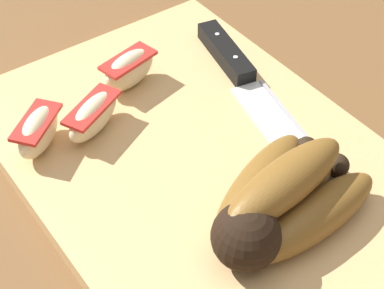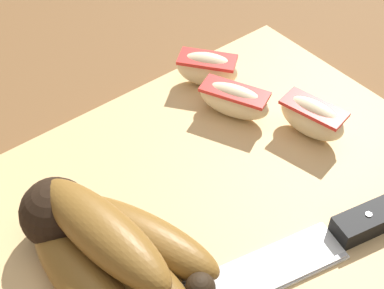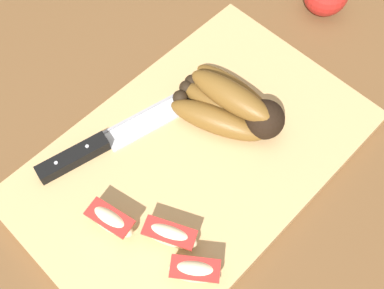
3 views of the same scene
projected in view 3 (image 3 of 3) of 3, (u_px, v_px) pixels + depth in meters
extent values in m
plane|color=brown|center=(195.00, 168.00, 0.64)|extent=(6.00, 6.00, 0.00)
cube|color=tan|center=(195.00, 157.00, 0.64)|extent=(0.48, 0.30, 0.02)
sphere|color=black|center=(265.00, 119.00, 0.62)|extent=(0.05, 0.05, 0.05)
ellipsoid|color=brown|center=(234.00, 92.00, 0.65)|extent=(0.04, 0.14, 0.04)
sphere|color=black|center=(192.00, 82.00, 0.66)|extent=(0.02, 0.02, 0.02)
ellipsoid|color=brown|center=(226.00, 106.00, 0.64)|extent=(0.07, 0.14, 0.04)
sphere|color=black|center=(187.00, 88.00, 0.66)|extent=(0.02, 0.02, 0.02)
ellipsoid|color=brown|center=(217.00, 120.00, 0.63)|extent=(0.09, 0.14, 0.04)
sphere|color=black|center=(180.00, 98.00, 0.65)|extent=(0.02, 0.02, 0.02)
ellipsoid|color=brown|center=(232.00, 96.00, 0.62)|extent=(0.06, 0.13, 0.04)
cube|color=silver|center=(164.00, 112.00, 0.66)|extent=(0.18, 0.07, 0.00)
cube|color=#99999E|center=(158.00, 104.00, 0.66)|extent=(0.17, 0.04, 0.00)
cube|color=black|center=(73.00, 158.00, 0.62)|extent=(0.10, 0.04, 0.02)
cylinder|color=#B2B2B7|center=(56.00, 163.00, 0.60)|extent=(0.01, 0.01, 0.00)
cylinder|color=#B2B2B7|center=(87.00, 146.00, 0.61)|extent=(0.01, 0.01, 0.00)
ellipsoid|color=beige|center=(111.00, 221.00, 0.56)|extent=(0.04, 0.07, 0.04)
cube|color=red|center=(109.00, 218.00, 0.55)|extent=(0.04, 0.06, 0.00)
ellipsoid|color=beige|center=(195.00, 271.00, 0.53)|extent=(0.06, 0.06, 0.04)
cube|color=red|center=(195.00, 269.00, 0.52)|extent=(0.06, 0.06, 0.00)
ellipsoid|color=beige|center=(170.00, 235.00, 0.56)|extent=(0.05, 0.07, 0.04)
cube|color=red|center=(169.00, 232.00, 0.55)|extent=(0.05, 0.07, 0.00)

